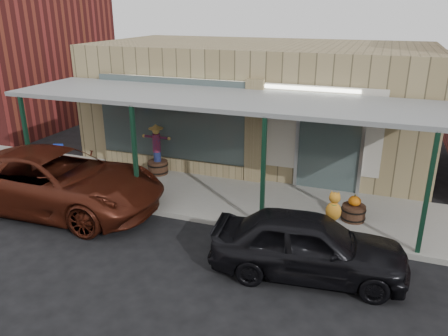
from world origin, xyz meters
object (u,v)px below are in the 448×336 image
(barrel_scarecrow, at_px, (157,157))
(car_maroon, at_px, (56,181))
(parked_sedan, at_px, (308,245))
(handicap_sign, at_px, (60,160))
(barrel_pumpkin, at_px, (354,211))

(barrel_scarecrow, relative_size, car_maroon, 0.28)
(barrel_scarecrow, relative_size, parked_sedan, 0.40)
(barrel_scarecrow, distance_m, car_maroon, 3.45)
(handicap_sign, height_order, car_maroon, car_maroon)
(handicap_sign, bearing_deg, barrel_pumpkin, -14.88)
(barrel_scarecrow, distance_m, handicap_sign, 3.05)
(barrel_scarecrow, bearing_deg, car_maroon, -97.76)
(barrel_pumpkin, bearing_deg, handicap_sign, -173.98)
(barrel_pumpkin, distance_m, parked_sedan, 2.77)
(handicap_sign, height_order, parked_sedan, parked_sedan)
(barrel_scarecrow, xyz_separation_m, barrel_pumpkin, (6.45, -1.27, -0.32))
(barrel_pumpkin, height_order, car_maroon, car_maroon)
(barrel_scarecrow, distance_m, parked_sedan, 6.93)
(handicap_sign, distance_m, car_maroon, 1.13)
(barrel_scarecrow, height_order, car_maroon, barrel_scarecrow)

